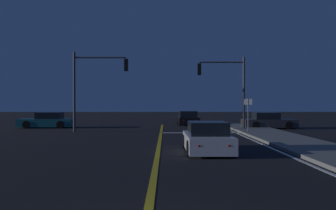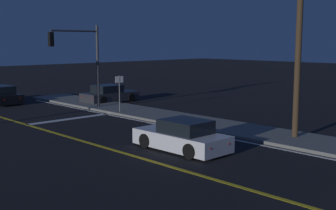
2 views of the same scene
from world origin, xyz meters
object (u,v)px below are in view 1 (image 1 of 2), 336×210
Objects in this scene: car_distant_tail_charcoal at (268,121)px; traffic_signal_near_right at (227,82)px; car_lead_oncoming_white at (207,139)px; street_sign_corner at (248,110)px; car_far_approaching_teal at (47,121)px; car_parked_curb_black at (188,119)px; traffic_signal_far_left at (94,79)px.

traffic_signal_near_right reaches higher than car_distant_tail_charcoal.
car_lead_oncoming_white is 0.76× the size of traffic_signal_near_right.
traffic_signal_near_right reaches higher than street_sign_corner.
traffic_signal_near_right is at bearing -103.58° from car_far_approaching_teal.
car_far_approaching_teal is at bearing -93.80° from car_distant_tail_charcoal.
car_distant_tail_charcoal and car_lead_oncoming_white have the same top height.
car_parked_curb_black is at bearing -70.50° from traffic_signal_near_right.
car_lead_oncoming_white is 0.94× the size of car_far_approaching_teal.
car_far_approaching_teal is at bearing 127.23° from car_lead_oncoming_white.
car_parked_curb_black and car_lead_oncoming_white have the same top height.
car_distant_tail_charcoal is 5.79m from street_sign_corner.
car_far_approaching_teal is at bearing 159.93° from street_sign_corner.
car_parked_curb_black is at bearing 109.61° from street_sign_corner.
traffic_signal_near_right is (2.62, -7.39, 3.22)m from car_parked_curb_black.
street_sign_corner is (11.12, -1.40, -2.28)m from traffic_signal_far_left.
car_far_approaching_teal is 0.81× the size of traffic_signal_near_right.
car_distant_tail_charcoal is 14.76m from traffic_signal_far_left.
car_distant_tail_charcoal is at bearing 60.44° from street_sign_corner.
car_parked_curb_black is at bearing 49.57° from traffic_signal_far_left.
car_parked_curb_black is 13.11m from car_far_approaching_teal.
car_lead_oncoming_white is at bearing -112.46° from street_sign_corner.
car_distant_tail_charcoal is 5.44m from traffic_signal_near_right.
traffic_signal_far_left is (-7.49, -8.79, 3.36)m from car_parked_curb_black.
car_lead_oncoming_white is at bearing -26.05° from car_distant_tail_charcoal.
traffic_signal_near_right reaches higher than car_lead_oncoming_white.
traffic_signal_near_right is (-3.82, -2.15, 3.22)m from car_distant_tail_charcoal.
traffic_signal_far_left reaches higher than car_distant_tail_charcoal.
traffic_signal_near_right is (2.95, 12.38, 3.22)m from car_lead_oncoming_white.
traffic_signal_far_left reaches higher than traffic_signal_near_right.
traffic_signal_near_right is 3.67m from street_sign_corner.
traffic_signal_near_right is 0.97× the size of traffic_signal_far_left.
car_distant_tail_charcoal is (6.44, -5.24, -0.00)m from car_parked_curb_black.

